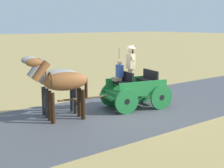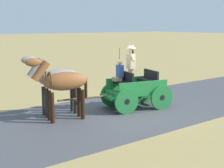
{
  "view_description": "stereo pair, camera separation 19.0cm",
  "coord_description": "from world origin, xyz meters",
  "px_view_note": "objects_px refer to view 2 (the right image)",
  "views": [
    {
      "loc": [
        -9.05,
        7.95,
        3.28
      ],
      "look_at": [
        0.16,
        0.84,
        1.1
      ],
      "focal_mm": 51.14,
      "sensor_mm": 36.0,
      "label": 1
    },
    {
      "loc": [
        -9.16,
        7.8,
        3.28
      ],
      "look_at": [
        0.16,
        0.84,
        1.1
      ],
      "focal_mm": 51.14,
      "sensor_mm": 36.0,
      "label": 2
    }
  ],
  "objects_px": {
    "horse_off_side": "(56,79)",
    "horse_drawn_carriage": "(134,88)",
    "horse_near_side": "(62,83)",
    "traffic_cone": "(143,86)"
  },
  "relations": [
    {
      "from": "horse_near_side",
      "to": "horse_off_side",
      "type": "bearing_deg",
      "value": -11.84
    },
    {
      "from": "horse_near_side",
      "to": "traffic_cone",
      "type": "relative_size",
      "value": 4.42
    },
    {
      "from": "horse_off_side",
      "to": "traffic_cone",
      "type": "distance_m",
      "value": 5.69
    },
    {
      "from": "horse_near_side",
      "to": "horse_off_side",
      "type": "xyz_separation_m",
      "value": [
        0.77,
        -0.16,
        0.0
      ]
    },
    {
      "from": "horse_drawn_carriage",
      "to": "horse_off_side",
      "type": "distance_m",
      "value": 3.1
    },
    {
      "from": "horse_near_side",
      "to": "horse_off_side",
      "type": "distance_m",
      "value": 0.78
    },
    {
      "from": "horse_off_side",
      "to": "horse_drawn_carriage",
      "type": "bearing_deg",
      "value": -109.19
    },
    {
      "from": "horse_near_side",
      "to": "horse_off_side",
      "type": "relative_size",
      "value": 1.0
    },
    {
      "from": "traffic_cone",
      "to": "horse_near_side",
      "type": "bearing_deg",
      "value": 110.04
    },
    {
      "from": "horse_off_side",
      "to": "horse_near_side",
      "type": "bearing_deg",
      "value": 168.16
    }
  ]
}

